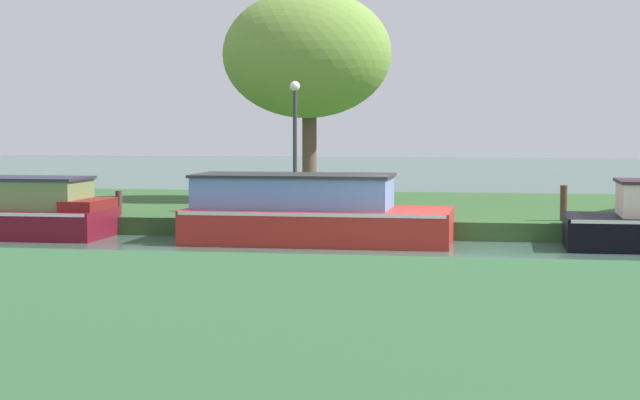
% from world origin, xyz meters
% --- Properties ---
extents(ground_plane, '(120.00, 120.00, 0.00)m').
position_xyz_m(ground_plane, '(0.00, 0.00, 0.00)').
color(ground_plane, '#3B5C4F').
extents(riverbank_far, '(72.00, 10.00, 0.40)m').
position_xyz_m(riverbank_far, '(0.00, 7.00, 0.20)').
color(riverbank_far, '#30572A').
rests_on(riverbank_far, ground_plane).
extents(riverbank_near, '(72.00, 10.00, 0.40)m').
position_xyz_m(riverbank_near, '(0.00, -9.00, 0.20)').
color(riverbank_near, '#2E5A33').
rests_on(riverbank_near, ground_plane).
extents(red_narrowboat, '(5.55, 2.38, 1.44)m').
position_xyz_m(red_narrowboat, '(-2.27, 1.20, 0.62)').
color(red_narrowboat, '#AF2720').
rests_on(red_narrowboat, ground_plane).
extents(willow_tree_left, '(4.63, 3.36, 5.74)m').
position_xyz_m(willow_tree_left, '(-3.57, 7.85, 4.38)').
color(willow_tree_left, brown).
rests_on(willow_tree_left, riverbank_far).
extents(lamp_post, '(0.24, 0.24, 3.10)m').
position_xyz_m(lamp_post, '(-3.13, 3.95, 2.34)').
color(lamp_post, '#333338').
rests_on(lamp_post, riverbank_far).
extents(mooring_post_near, '(0.15, 0.15, 0.55)m').
position_xyz_m(mooring_post_near, '(-7.09, 2.77, 0.67)').
color(mooring_post_near, '#4B332C').
rests_on(mooring_post_near, riverbank_far).
extents(mooring_post_far, '(0.15, 0.15, 0.77)m').
position_xyz_m(mooring_post_far, '(3.02, 2.77, 0.78)').
color(mooring_post_far, '#4B3023').
rests_on(mooring_post_far, riverbank_far).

